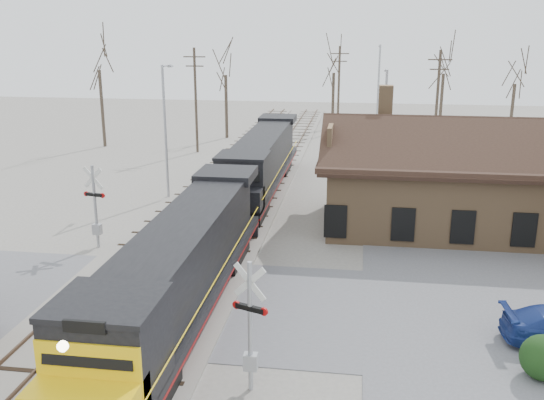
{
  "coord_description": "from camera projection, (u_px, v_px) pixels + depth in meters",
  "views": [
    {
      "loc": [
        6.58,
        -22.5,
        11.24
      ],
      "look_at": [
        1.97,
        9.0,
        2.03
      ],
      "focal_mm": 40.0,
      "sensor_mm": 36.0,
      "label": 1
    }
  ],
  "objects": [
    {
      "name": "locomotive_lead",
      "position": [
        178.0,
        274.0,
        22.83
      ],
      "size": [
        2.83,
        18.95,
        4.2
      ],
      "color": "black",
      "rests_on": "ground"
    },
    {
      "name": "streetlight_b",
      "position": [
        384.0,
        121.0,
        42.91
      ],
      "size": [
        0.25,
        2.04,
        8.3
      ],
      "color": "#A5A8AD",
      "rests_on": "ground"
    },
    {
      "name": "hedge_a",
      "position": [
        543.0,
        358.0,
        19.83
      ],
      "size": [
        1.52,
        1.52,
        1.52
      ],
      "primitive_type": "sphere",
      "color": "black",
      "rests_on": "ground"
    },
    {
      "name": "depot",
      "position": [
        453.0,
        186.0,
        34.49
      ],
      "size": [
        15.2,
        9.31,
        7.9
      ],
      "color": "#916E4B",
      "rests_on": "ground"
    },
    {
      "name": "streetlight_c",
      "position": [
        378.0,
        90.0,
        57.96
      ],
      "size": [
        0.25,
        2.04,
        9.5
      ],
      "color": "#A5A8AD",
      "rests_on": "ground"
    },
    {
      "name": "track_siding",
      "position": [
        189.0,
        200.0,
        40.29
      ],
      "size": [
        3.4,
        90.0,
        0.24
      ],
      "color": "gray",
      "rests_on": "ground"
    },
    {
      "name": "road",
      "position": [
        195.0,
        303.0,
        25.42
      ],
      "size": [
        60.0,
        9.0,
        0.03
      ],
      "primitive_type": "cube",
      "color": "#5C5C61",
      "rests_on": "ground"
    },
    {
      "name": "tree_a",
      "position": [
        98.0,
        57.0,
        56.08
      ],
      "size": [
        4.81,
        4.81,
        11.78
      ],
      "color": "#382D23",
      "rests_on": "ground"
    },
    {
      "name": "tree_b",
      "position": [
        225.0,
        64.0,
        60.76
      ],
      "size": [
        4.27,
        4.27,
        10.47
      ],
      "color": "#382D23",
      "rests_on": "ground"
    },
    {
      "name": "streetlight_a",
      "position": [
        166.0,
        125.0,
        39.63
      ],
      "size": [
        0.25,
        2.04,
        8.82
      ],
      "color": "#A5A8AD",
      "rests_on": "ground"
    },
    {
      "name": "locomotive_trailing",
      "position": [
        261.0,
        163.0,
        41.1
      ],
      "size": [
        2.83,
        18.95,
        3.98
      ],
      "color": "black",
      "rests_on": "ground"
    },
    {
      "name": "tree_c",
      "position": [
        334.0,
        64.0,
        67.03
      ],
      "size": [
        4.1,
        4.1,
        10.04
      ],
      "color": "#382D23",
      "rests_on": "ground"
    },
    {
      "name": "utility_pole_c",
      "position": [
        437.0,
        103.0,
        51.66
      ],
      "size": [
        2.0,
        0.24,
        9.27
      ],
      "color": "#382D23",
      "rests_on": "ground"
    },
    {
      "name": "utility_pole_a",
      "position": [
        196.0,
        99.0,
        54.4
      ],
      "size": [
        2.0,
        0.24,
        9.36
      ],
      "color": "#382D23",
      "rests_on": "ground"
    },
    {
      "name": "crossbuck_near",
      "position": [
        250.0,
        332.0,
        18.88
      ],
      "size": [
        1.2,
        0.51,
        4.38
      ],
      "rotation": [
        0.0,
        0.0,
        -0.36
      ],
      "color": "#A5A8AD",
      "rests_on": "ground"
    },
    {
      "name": "crossbuck_far",
      "position": [
        96.0,
        210.0,
        31.31
      ],
      "size": [
        1.25,
        0.35,
        4.42
      ],
      "rotation": [
        0.0,
        0.0,
        2.93
      ],
      "color": "#A5A8AD",
      "rests_on": "ground"
    },
    {
      "name": "ground",
      "position": [
        195.0,
        303.0,
        25.42
      ],
      "size": [
        140.0,
        140.0,
        0.0
      ],
      "primitive_type": "plane",
      "color": "gray",
      "rests_on": "ground"
    },
    {
      "name": "tree_d",
      "position": [
        444.0,
        63.0,
        61.78
      ],
      "size": [
        4.31,
        4.31,
        10.56
      ],
      "color": "#382D23",
      "rests_on": "ground"
    },
    {
      "name": "tree_e",
      "position": [
        516.0,
        74.0,
        58.39
      ],
      "size": [
        3.84,
        3.84,
        9.41
      ],
      "color": "#382D23",
      "rests_on": "ground"
    },
    {
      "name": "utility_pole_b",
      "position": [
        339.0,
        87.0,
        65.26
      ],
      "size": [
        2.0,
        0.24,
        9.14
      ],
      "color": "#382D23",
      "rests_on": "ground"
    },
    {
      "name": "track_main",
      "position": [
        255.0,
        202.0,
        39.66
      ],
      "size": [
        3.4,
        90.0,
        0.24
      ],
      "color": "gray",
      "rests_on": "ground"
    }
  ]
}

